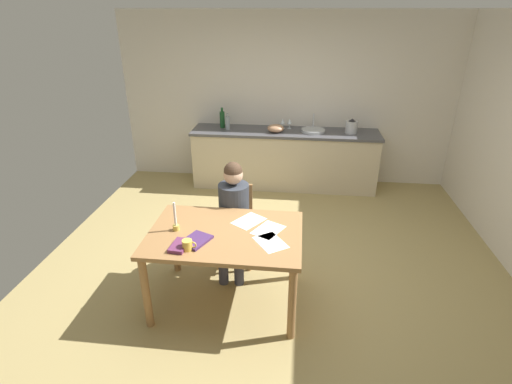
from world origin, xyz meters
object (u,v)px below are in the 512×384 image
at_px(candlestick, 176,222).
at_px(stovetop_kettle, 352,127).
at_px(chair_at_table, 235,220).
at_px(sink_unit, 313,130).
at_px(wine_glass_near_sink, 289,122).
at_px(book_magazine, 196,240).
at_px(wine_glass_by_kettle, 283,121).
at_px(coffee_mug, 188,245).
at_px(dining_table, 225,242).
at_px(mixing_bowl, 276,128).
at_px(bottle_vinegar, 228,123).
at_px(bottle_oil, 222,119).
at_px(book_cookery, 179,246).
at_px(person_seated, 233,211).

height_order(candlestick, stovetop_kettle, stovetop_kettle).
distance_m(chair_at_table, sink_unit, 2.34).
bearing_deg(sink_unit, wine_glass_near_sink, 158.31).
bearing_deg(candlestick, chair_at_table, 60.03).
height_order(book_magazine, wine_glass_by_kettle, wine_glass_by_kettle).
relative_size(coffee_mug, wine_glass_by_kettle, 0.79).
height_order(dining_table, wine_glass_near_sink, wine_glass_near_sink).
height_order(book_magazine, sink_unit, sink_unit).
distance_m(coffee_mug, mixing_bowl, 3.13).
xyz_separation_m(mixing_bowl, wine_glass_near_sink, (0.20, 0.22, 0.05)).
relative_size(bottle_vinegar, wine_glass_by_kettle, 1.67).
bearing_deg(candlestick, bottle_vinegar, 90.67).
distance_m(chair_at_table, mixing_bowl, 2.13).
distance_m(bottle_vinegar, wine_glass_near_sink, 0.96).
bearing_deg(bottle_oil, coffee_mug, -84.18).
distance_m(sink_unit, bottle_oil, 1.42).
relative_size(book_magazine, stovetop_kettle, 1.18).
relative_size(chair_at_table, sink_unit, 2.41).
bearing_deg(bottle_oil, candlestick, -87.33).
xyz_separation_m(book_cookery, mixing_bowl, (0.60, 3.06, 0.18)).
relative_size(book_cookery, bottle_oil, 0.69).
xyz_separation_m(coffee_mug, wine_glass_near_sink, (0.71, 3.30, 0.20)).
bearing_deg(chair_at_table, candlestick, -119.97).
bearing_deg(candlestick, wine_glass_near_sink, 73.19).
height_order(candlestick, bottle_oil, bottle_oil).
xyz_separation_m(coffee_mug, mixing_bowl, (0.52, 3.08, 0.15)).
bearing_deg(book_magazine, wine_glass_near_sink, 101.93).
xyz_separation_m(chair_at_table, book_magazine, (-0.19, -0.90, 0.29)).
distance_m(book_magazine, bottle_vinegar, 3.01).
relative_size(dining_table, sink_unit, 3.83).
relative_size(chair_at_table, wine_glass_near_sink, 5.63).
height_order(sink_unit, stovetop_kettle, sink_unit).
distance_m(mixing_bowl, wine_glass_by_kettle, 0.24).
distance_m(sink_unit, wine_glass_by_kettle, 0.50).
relative_size(chair_at_table, person_seated, 0.73).
height_order(book_magazine, wine_glass_near_sink, wine_glass_near_sink).
relative_size(book_magazine, book_cookery, 1.20).
bearing_deg(wine_glass_near_sink, bottle_oil, -176.04).
distance_m(stovetop_kettle, wine_glass_near_sink, 0.94).
bearing_deg(stovetop_kettle, coffee_mug, -117.56).
height_order(book_magazine, book_cookery, book_cookery).
height_order(book_magazine, stovetop_kettle, stovetop_kettle).
bearing_deg(stovetop_kettle, person_seated, -121.83).
xyz_separation_m(chair_at_table, coffee_mug, (-0.23, -1.03, 0.32)).
height_order(sink_unit, wine_glass_by_kettle, sink_unit).
relative_size(dining_table, bottle_oil, 4.42).
relative_size(coffee_mug, book_magazine, 0.47).
relative_size(dining_table, book_magazine, 5.31).
height_order(dining_table, sink_unit, sink_unit).
xyz_separation_m(dining_table, bottle_oil, (-0.59, 2.92, 0.37)).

